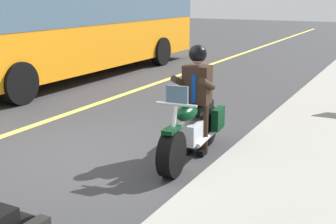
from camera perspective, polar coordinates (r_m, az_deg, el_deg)
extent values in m
plane|color=#333335|center=(7.15, -10.67, -5.84)|extent=(80.00, 80.00, 0.00)
cylinder|color=black|center=(6.26, 0.45, -5.35)|extent=(0.68, 0.26, 0.66)
cylinder|color=black|center=(7.65, 4.87, -1.66)|extent=(0.68, 0.26, 0.66)
cube|color=silver|center=(6.94, 2.96, -2.56)|extent=(0.58, 0.33, 0.32)
ellipsoid|color=black|center=(6.66, 2.42, -0.07)|extent=(0.58, 0.33, 0.24)
cube|color=black|center=(7.18, 3.95, 0.65)|extent=(0.72, 0.34, 0.12)
cube|color=black|center=(7.50, 6.37, -0.84)|extent=(0.41, 0.16, 0.36)
cube|color=black|center=(7.63, 3.20, -0.50)|extent=(0.41, 0.16, 0.36)
cylinder|color=silver|center=(6.19, 0.53, -2.94)|extent=(0.35, 0.08, 0.76)
cylinder|color=silver|center=(6.23, 1.09, 0.98)|extent=(0.09, 0.60, 0.04)
cube|color=black|center=(6.15, 0.46, -2.29)|extent=(0.37, 0.19, 0.06)
cylinder|color=silver|center=(7.21, 4.96, -3.26)|extent=(0.90, 0.16, 0.08)
cube|color=slate|center=(6.22, 1.17, 2.09)|extent=(0.07, 0.32, 0.28)
cylinder|color=black|center=(7.13, 4.55, -2.12)|extent=(0.14, 0.14, 0.84)
cube|color=black|center=(7.19, 4.34, -5.07)|extent=(0.27, 0.13, 0.10)
cylinder|color=black|center=(7.21, 2.74, -1.91)|extent=(0.14, 0.14, 0.84)
cube|color=black|center=(7.27, 2.54, -4.83)|extent=(0.27, 0.13, 0.10)
cube|color=black|center=(7.00, 3.74, 3.49)|extent=(0.35, 0.43, 0.60)
cube|color=navy|center=(6.86, 3.29, 2.92)|extent=(0.03, 0.07, 0.44)
cylinder|color=black|center=(6.75, 5.01, 3.57)|extent=(0.56, 0.15, 0.28)
cylinder|color=black|center=(6.90, 1.52, 3.85)|extent=(0.56, 0.15, 0.28)
sphere|color=tan|center=(6.93, 3.80, 6.97)|extent=(0.22, 0.22, 0.22)
sphere|color=black|center=(6.92, 3.80, 7.38)|extent=(0.28, 0.28, 0.28)
cube|color=orange|center=(14.20, -11.67, 11.56)|extent=(11.00, 2.50, 2.85)
cube|color=slate|center=(14.19, -11.74, 12.86)|extent=(11.04, 2.52, 0.90)
cylinder|color=black|center=(10.90, -18.41, 3.48)|extent=(1.00, 0.30, 1.00)
cylinder|color=black|center=(16.29, -0.91, 7.71)|extent=(1.00, 0.30, 1.00)
cylinder|color=black|center=(17.56, -7.86, 8.08)|extent=(1.00, 0.30, 1.00)
cube|color=slate|center=(22.51, -15.03, 12.98)|extent=(1.10, 0.06, 1.60)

